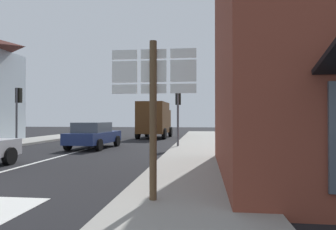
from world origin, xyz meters
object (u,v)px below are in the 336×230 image
Objects in this scene: route_sign_post at (153,103)px; traffic_light_near_right at (178,104)px; delivery_truck at (154,119)px; sedan_far at (94,135)px; traffic_light_near_left at (18,103)px.

traffic_light_near_right reaches higher than route_sign_post.
route_sign_post is (3.23, -19.75, 0.35)m from delivery_truck.
traffic_light_near_left is (-5.10, 0.78, 1.87)m from sedan_far.
traffic_light_near_left is 1.06× the size of traffic_light_near_right.
traffic_light_near_left reaches higher than sedan_far.
traffic_light_near_right is at bearing -0.64° from traffic_light_near_left.
traffic_light_near_right reaches higher than delivery_truck.
delivery_truck is 11.00m from traffic_light_near_left.
sedan_far is at bearing 116.16° from route_sign_post.
traffic_light_near_left reaches higher than traffic_light_near_right.
traffic_light_near_left is (-7.08, -8.37, 0.98)m from delivery_truck.
sedan_far is at bearing -8.71° from traffic_light_near_left.
route_sign_post is at bearing -47.85° from traffic_light_near_left.
sedan_far is 1.28× the size of traffic_light_near_right.
sedan_far is 5.09m from traffic_light_near_right.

